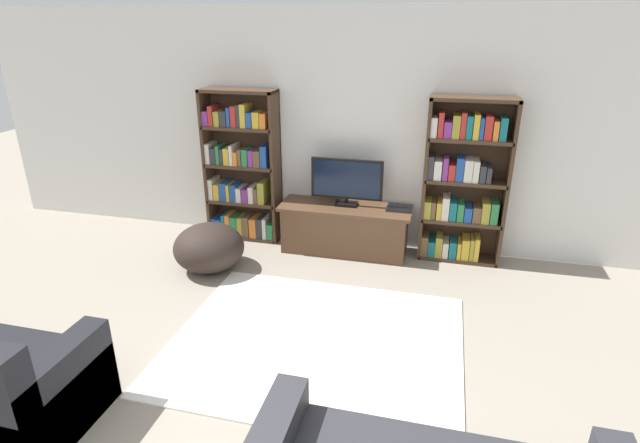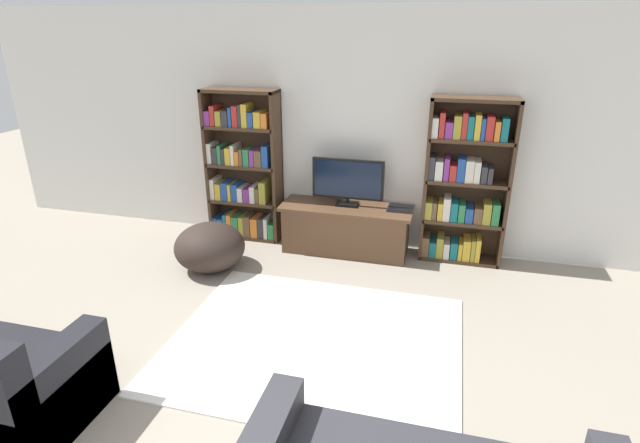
% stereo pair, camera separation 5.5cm
% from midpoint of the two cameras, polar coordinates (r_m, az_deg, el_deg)
% --- Properties ---
extents(wall_back, '(8.80, 0.06, 2.60)m').
position_cam_midpoint_polar(wall_back, '(5.60, 3.22, 10.24)').
color(wall_back, silver).
rests_on(wall_back, ground_plane).
extents(bookshelf_left, '(0.86, 0.30, 1.75)m').
position_cam_midpoint_polar(bookshelf_left, '(5.89, -8.43, 5.80)').
color(bookshelf_left, '#422D1E').
rests_on(bookshelf_left, ground_plane).
extents(bookshelf_right, '(0.86, 0.30, 1.75)m').
position_cam_midpoint_polar(bookshelf_right, '(5.43, 16.40, 4.10)').
color(bookshelf_right, '#422D1E').
rests_on(bookshelf_right, ground_plane).
extents(tv_stand, '(1.45, 0.51, 0.54)m').
position_cam_midpoint_polar(tv_stand, '(5.59, 3.26, -0.84)').
color(tv_stand, brown).
rests_on(tv_stand, ground_plane).
extents(television, '(0.79, 0.16, 0.52)m').
position_cam_midpoint_polar(television, '(5.45, 3.48, 4.63)').
color(television, black).
rests_on(television, tv_stand).
extents(laptop, '(0.29, 0.24, 0.03)m').
position_cam_midpoint_polar(laptop, '(5.47, 9.52, 1.50)').
color(laptop, '#28282D').
rests_on(laptop, tv_stand).
extents(area_rug, '(2.31, 1.93, 0.02)m').
position_cam_midpoint_polar(area_rug, '(4.17, -0.20, -13.63)').
color(area_rug, white).
rests_on(area_rug, ground_plane).
extents(beanbag_ottoman, '(0.73, 0.73, 0.49)m').
position_cam_midpoint_polar(beanbag_ottoman, '(5.32, -12.19, -2.85)').
color(beanbag_ottoman, '#2D231E').
rests_on(beanbag_ottoman, ground_plane).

